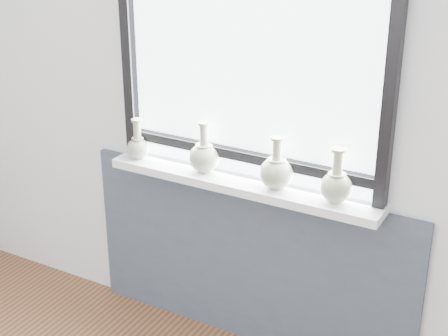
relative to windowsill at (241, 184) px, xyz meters
The scene contains 8 objects.
back_wall 0.43m from the windowsill, 90.00° to the left, with size 3.60×0.02×2.60m, color silver.
apron_panel 0.46m from the windowsill, 90.00° to the left, with size 1.70×0.03×0.86m, color #3D4655.
windowsill is the anchor object (origin of this frame).
window 0.56m from the windowsill, 90.00° to the left, with size 1.30×0.06×1.05m.
vase_a 0.57m from the windowsill, behind, with size 0.11×0.11×0.20m.
vase_b 0.22m from the windowsill, behind, with size 0.14×0.14×0.24m.
vase_c 0.20m from the windowsill, ahead, with size 0.15×0.15×0.24m.
vase_d 0.46m from the windowsill, ahead, with size 0.14×0.14×0.24m.
Camera 1 is at (1.30, -0.79, 2.17)m, focal length 55.00 mm.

